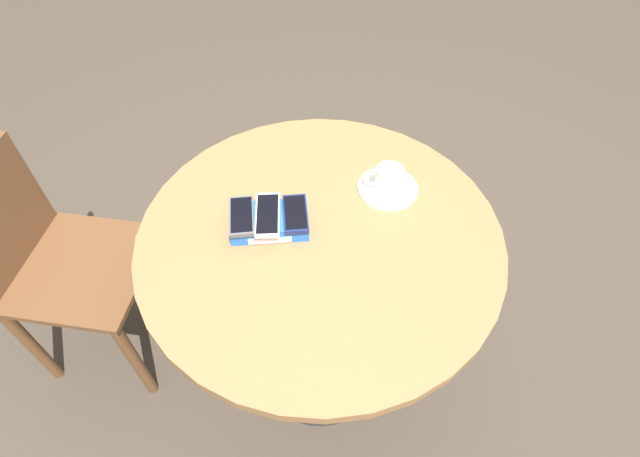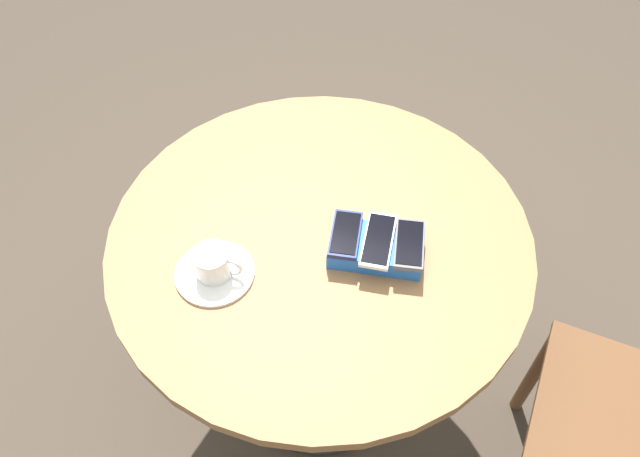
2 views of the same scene
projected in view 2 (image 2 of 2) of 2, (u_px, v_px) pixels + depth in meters
ground_plane at (320, 385)px, 1.97m from camera, size 8.00×8.00×0.00m
round_table at (320, 272)px, 1.48m from camera, size 0.93×0.93×0.77m
phone_box at (376, 248)px, 1.31m from camera, size 0.20×0.12×0.04m
phone_gray at (409, 244)px, 1.28m from camera, size 0.07×0.13×0.01m
phone_white at (378, 240)px, 1.29m from camera, size 0.06×0.14×0.01m
phone_navy at (345, 234)px, 1.30m from camera, size 0.07×0.13×0.01m
saucer at (215, 273)px, 1.29m from camera, size 0.17×0.17×0.01m
coffee_cup at (213, 263)px, 1.26m from camera, size 0.10×0.07×0.06m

